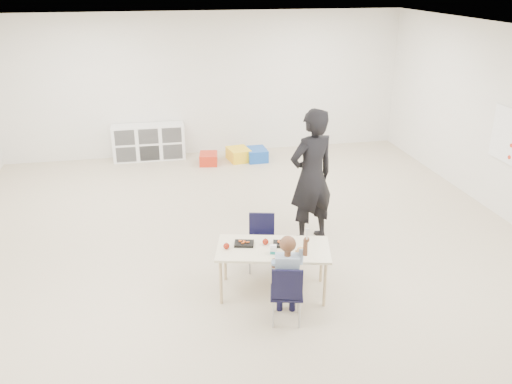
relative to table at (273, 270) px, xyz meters
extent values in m
plane|color=beige|center=(-0.10, 0.95, -0.30)|extent=(9.00, 9.00, 0.00)
plane|color=white|center=(-0.10, 0.95, 2.50)|extent=(9.00, 9.00, 0.00)
cube|color=white|center=(-0.10, 5.45, 1.10)|extent=(8.00, 0.02, 2.80)
cube|color=#FBEFC8|center=(0.00, 0.00, 0.27)|extent=(1.39, 0.92, 0.03)
cube|color=black|center=(0.12, 0.04, 0.30)|extent=(0.25, 0.21, 0.03)
cube|color=black|center=(-0.31, 0.14, 0.30)|extent=(0.25, 0.21, 0.03)
cube|color=white|center=(-0.03, -0.13, 0.34)|extent=(0.08, 0.08, 0.10)
ellipsoid|color=tan|center=(0.27, -0.18, 0.32)|extent=(0.09, 0.09, 0.07)
sphere|color=maroon|center=(-0.07, 0.09, 0.32)|extent=(0.07, 0.07, 0.07)
sphere|color=maroon|center=(-0.52, 0.08, 0.32)|extent=(0.07, 0.07, 0.07)
cube|color=white|center=(-1.30, 5.23, 0.05)|extent=(1.40, 0.40, 0.70)
cube|color=white|center=(3.88, 1.55, 0.95)|extent=(0.02, 0.60, 0.80)
imported|color=black|center=(0.81, 1.21, 0.64)|extent=(0.79, 0.65, 1.87)
cube|color=red|center=(-0.18, 4.69, -0.19)|extent=(0.40, 0.48, 0.21)
cube|color=yellow|center=(0.43, 4.78, -0.18)|extent=(0.46, 0.55, 0.24)
cube|color=#1649A7|center=(0.78, 4.71, -0.18)|extent=(0.40, 0.50, 0.24)
camera|label=1|loc=(-1.28, -5.28, 3.19)|focal=38.00mm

